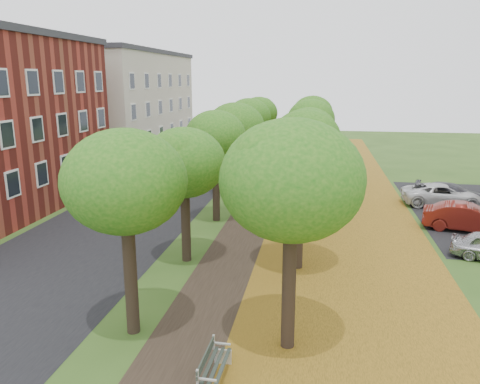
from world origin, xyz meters
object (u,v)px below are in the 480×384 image
at_px(bench, 213,367).
at_px(car_grey, 451,194).
at_px(car_white, 443,195).
at_px(car_red, 467,218).

height_order(bench, car_grey, car_grey).
relative_size(bench, car_grey, 0.41).
bearing_deg(car_white, bench, 150.16).
distance_m(bench, car_grey, 22.79).
distance_m(car_grey, car_white, 0.88).
height_order(car_grey, car_white, car_white).
xyz_separation_m(bench, car_grey, (10.84, 20.05, 0.20)).
distance_m(car_red, car_grey, 5.74).
height_order(car_red, car_grey, car_red).
distance_m(bench, car_white, 21.97).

